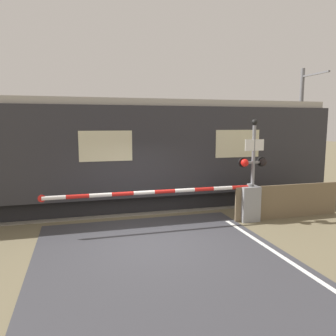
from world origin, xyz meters
TOP-DOWN VIEW (x-y plane):
  - ground_plane at (0.00, 0.00)m, footprint 80.00×80.00m
  - track_bed at (0.00, 3.97)m, footprint 36.00×3.20m
  - train at (-0.92, 3.97)m, footprint 16.80×3.07m
  - crossing_barrier at (2.73, 0.92)m, footprint 6.51×0.44m
  - signal_post at (3.46, 0.93)m, footprint 0.94×0.26m
  - catenary_pole at (9.15, 6.20)m, footprint 0.20×1.90m
  - roadside_fence at (4.73, 0.88)m, footprint 3.74×0.06m

SIDE VIEW (x-z plane):
  - ground_plane at x=0.00m, z-range 0.00..0.00m
  - track_bed at x=0.00m, z-range -0.04..0.09m
  - roadside_fence at x=4.73m, z-range 0.00..1.10m
  - crossing_barrier at x=2.73m, z-range 0.07..1.27m
  - signal_post at x=3.46m, z-range 0.23..3.42m
  - train at x=-0.92m, z-range 0.05..3.93m
  - catenary_pole at x=9.15m, z-range 0.15..5.92m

